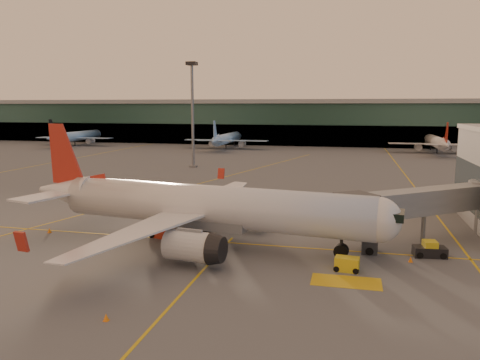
% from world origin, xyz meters
% --- Properties ---
extents(ground, '(600.00, 600.00, 0.00)m').
position_xyz_m(ground, '(0.00, 0.00, 0.00)').
color(ground, '#4C4F54').
rests_on(ground, ground).
extents(taxi_markings, '(100.12, 173.00, 0.01)m').
position_xyz_m(taxi_markings, '(-7.32, 44.49, 0.01)').
color(taxi_markings, gold).
rests_on(taxi_markings, ground).
extents(terminal, '(400.00, 20.00, 17.60)m').
position_xyz_m(terminal, '(0.00, 141.79, 8.76)').
color(terminal, '#19382D').
rests_on(terminal, ground).
extents(mast_west_near, '(2.40, 2.40, 25.60)m').
position_xyz_m(mast_west_near, '(-20.00, 66.00, 14.86)').
color(mast_west_near, slate).
rests_on(mast_west_near, ground).
extents(distant_aircraft_row, '(350.00, 34.00, 13.00)m').
position_xyz_m(distant_aircraft_row, '(10.83, 118.00, 0.00)').
color(distant_aircraft_row, '#8DB9EC').
rests_on(distant_aircraft_row, ground).
extents(main_airplane, '(43.04, 38.94, 13.00)m').
position_xyz_m(main_airplane, '(2.10, 3.61, 4.22)').
color(main_airplane, silver).
rests_on(main_airplane, ground).
extents(jet_bridge, '(19.86, 16.26, 6.26)m').
position_xyz_m(jet_bridge, '(27.26, 10.78, 4.39)').
color(jet_bridge, slate).
rests_on(jet_bridge, ground).
extents(catering_truck, '(5.60, 3.67, 4.02)m').
position_xyz_m(catering_truck, '(-2.44, 5.49, 2.28)').
color(catering_truck, '#A52917').
rests_on(catering_truck, ground).
extents(gpu_cart, '(2.36, 1.57, 1.30)m').
position_xyz_m(gpu_cart, '(18.02, -1.21, 0.64)').
color(gpu_cart, gold).
rests_on(gpu_cart, ground).
extents(pushback_tug, '(3.32, 2.03, 1.63)m').
position_xyz_m(pushback_tug, '(26.14, 5.00, 0.66)').
color(pushback_tug, black).
rests_on(pushback_tug, ground).
extents(cone_nose, '(0.44, 0.44, 0.55)m').
position_xyz_m(cone_nose, '(24.07, 2.78, 0.27)').
color(cone_nose, orange).
rests_on(cone_nose, ground).
extents(cone_tail, '(0.47, 0.47, 0.60)m').
position_xyz_m(cone_tail, '(-16.99, 4.05, 0.29)').
color(cone_tail, orange).
rests_on(cone_tail, ground).
extents(cone_wing_right, '(0.43, 0.43, 0.55)m').
position_xyz_m(cone_wing_right, '(1.47, -15.57, 0.27)').
color(cone_wing_right, orange).
rests_on(cone_wing_right, ground).
extents(cone_wing_left, '(0.42, 0.42, 0.53)m').
position_xyz_m(cone_wing_left, '(1.28, 22.38, 0.26)').
color(cone_wing_left, orange).
rests_on(cone_wing_left, ground).
extents(cone_fwd, '(0.51, 0.51, 0.64)m').
position_xyz_m(cone_fwd, '(18.18, 0.87, 0.31)').
color(cone_fwd, orange).
rests_on(cone_fwd, ground).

